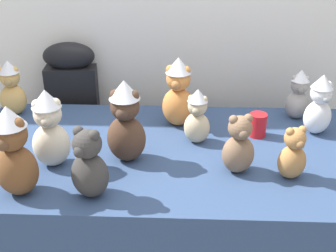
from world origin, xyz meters
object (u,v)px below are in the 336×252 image
(teddy_bear_caramel, at_px, (293,154))
(teddy_bear_cream, at_px, (50,129))
(teddy_bear_mocha, at_px, (239,146))
(teddy_bear_sand, at_px, (197,117))
(teddy_bear_cocoa, at_px, (126,123))
(display_table, at_px, (168,220))
(teddy_bear_ginger, at_px, (178,93))
(teddy_bear_snow, at_px, (319,105))
(teddy_bear_ash, at_px, (298,95))
(teddy_bear_chestnut, at_px, (14,153))
(teddy_bear_honey, at_px, (12,89))
(party_cup_red, at_px, (258,125))
(instrument_case, at_px, (77,131))
(teddy_bear_charcoal, at_px, (89,165))

(teddy_bear_caramel, distance_m, teddy_bear_cream, 0.97)
(teddy_bear_mocha, distance_m, teddy_bear_sand, 0.29)
(teddy_bear_cocoa, bearing_deg, teddy_bear_mocha, -2.87)
(teddy_bear_cocoa, bearing_deg, display_table, 32.40)
(teddy_bear_ginger, relative_size, teddy_bear_snow, 1.18)
(teddy_bear_ash, bearing_deg, teddy_bear_chestnut, -142.99)
(teddy_bear_ash, relative_size, teddy_bear_honey, 0.89)
(teddy_bear_mocha, xyz_separation_m, teddy_bear_honey, (-1.08, 0.50, 0.02))
(teddy_bear_caramel, distance_m, party_cup_red, 0.36)
(teddy_bear_sand, height_order, teddy_bear_caramel, teddy_bear_sand)
(teddy_bear_cream, bearing_deg, instrument_case, 83.86)
(teddy_bear_sand, relative_size, teddy_bear_snow, 0.89)
(instrument_case, relative_size, teddy_bear_cocoa, 3.01)
(display_table, xyz_separation_m, teddy_bear_charcoal, (-0.27, -0.34, 0.52))
(teddy_bear_cream, relative_size, party_cup_red, 3.05)
(teddy_bear_ginger, bearing_deg, teddy_bear_sand, -54.03)
(teddy_bear_chestnut, height_order, teddy_bear_cream, teddy_bear_chestnut)
(display_table, relative_size, teddy_bear_cocoa, 5.04)
(teddy_bear_charcoal, distance_m, teddy_bear_snow, 1.10)
(teddy_bear_sand, bearing_deg, teddy_bear_honey, 173.64)
(display_table, height_order, party_cup_red, party_cup_red)
(instrument_case, height_order, teddy_bear_honey, instrument_case)
(teddy_bear_snow, xyz_separation_m, party_cup_red, (-0.28, -0.04, -0.09))
(teddy_bear_ginger, xyz_separation_m, teddy_bear_cocoa, (-0.21, -0.34, 0.01))
(teddy_bear_ginger, distance_m, teddy_bear_chestnut, 0.83)
(party_cup_red, bearing_deg, teddy_bear_sand, -165.71)
(teddy_bear_ginger, height_order, party_cup_red, teddy_bear_ginger)
(teddy_bear_honey, xyz_separation_m, party_cup_red, (1.21, -0.18, -0.08))
(teddy_bear_snow, bearing_deg, teddy_bear_chestnut, -177.37)
(teddy_bear_snow, height_order, party_cup_red, teddy_bear_snow)
(teddy_bear_cocoa, distance_m, teddy_bear_sand, 0.34)
(teddy_bear_ash, bearing_deg, teddy_bear_mocha, -117.54)
(teddy_bear_chestnut, height_order, teddy_bear_cocoa, same)
(teddy_bear_mocha, height_order, teddy_bear_cream, teddy_bear_cream)
(instrument_case, bearing_deg, party_cup_red, -29.55)
(teddy_bear_sand, distance_m, teddy_bear_snow, 0.57)
(teddy_bear_cocoa, distance_m, teddy_bear_ash, 0.91)
(instrument_case, height_order, teddy_bear_ash, instrument_case)
(teddy_bear_ginger, distance_m, teddy_bear_snow, 0.65)
(teddy_bear_ginger, relative_size, teddy_bear_chestnut, 0.96)
(teddy_bear_cream, bearing_deg, teddy_bear_ash, 10.67)
(display_table, height_order, teddy_bear_cocoa, teddy_bear_cocoa)
(teddy_bear_honey, height_order, party_cup_red, teddy_bear_honey)
(teddy_bear_ginger, distance_m, teddy_bear_charcoal, 0.67)
(instrument_case, bearing_deg, teddy_bear_mocha, -46.70)
(teddy_bear_ginger, bearing_deg, instrument_case, 158.99)
(teddy_bear_cream, height_order, party_cup_red, teddy_bear_cream)
(teddy_bear_sand, relative_size, teddy_bear_caramel, 1.15)
(teddy_bear_chestnut, bearing_deg, display_table, 43.51)
(display_table, height_order, instrument_case, instrument_case)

